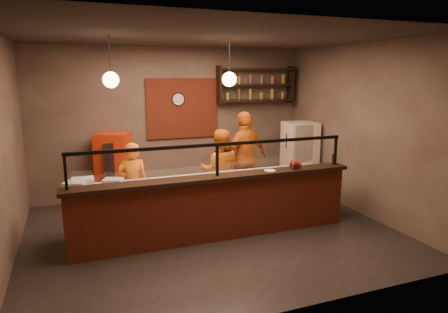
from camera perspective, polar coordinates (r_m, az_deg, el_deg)
name	(u,v)px	position (r m, az deg, el deg)	size (l,w,h in m)	color
floor	(211,232)	(6.92, -1.81, -10.71)	(6.00, 6.00, 0.00)	black
ceiling	(210,37)	(6.42, -2.00, 16.73)	(6.00, 6.00, 0.00)	#332C27
wall_back	(174,122)	(8.86, -7.20, 4.88)	(6.00, 6.00, 0.00)	#726054
wall_left	(2,152)	(6.20, -29.09, 0.61)	(5.00, 5.00, 0.00)	#726054
wall_right	(361,130)	(7.97, 18.99, 3.59)	(5.00, 5.00, 0.00)	#726054
wall_front	(289,175)	(4.24, 9.20, -2.56)	(6.00, 6.00, 0.00)	#726054
brick_patch	(183,108)	(8.85, -5.94, 6.85)	(1.60, 0.04, 1.30)	#973821
service_counter	(217,209)	(6.47, -0.96, -7.56)	(4.60, 0.25, 1.00)	#973821
counter_ledge	(217,177)	(6.32, -0.98, -3.02)	(4.70, 0.37, 0.06)	black
worktop_cabinet	(207,205)	(6.95, -2.38, -6.87)	(4.60, 0.75, 0.85)	gray
worktop	(207,179)	(6.82, -2.41, -3.28)	(4.60, 0.75, 0.05)	silver
sneeze_guard	(217,156)	(6.24, -0.99, 0.00)	(4.50, 0.05, 0.52)	white
wall_shelving	(256,85)	(9.27, 4.60, 10.19)	(1.84, 0.28, 0.85)	black
wall_clock	(178,99)	(8.80, -6.58, 8.12)	(0.30, 0.30, 0.04)	black
pendant_left	(111,80)	(6.28, -15.86, 10.50)	(0.24, 0.24, 0.77)	black
pendant_right	(229,79)	(6.72, 0.76, 10.98)	(0.24, 0.24, 0.77)	black
cook_left	(133,185)	(7.15, -12.92, -3.93)	(0.54, 0.36, 1.49)	orange
cook_mid	(220,170)	(7.75, -0.60, -1.98)	(0.78, 0.61, 1.61)	orange
cook_right	(245,158)	(8.13, 3.07, -0.27)	(1.12, 0.47, 1.91)	orange
fridge	(299,158)	(9.06, 10.70, -0.20)	(0.67, 0.62, 1.60)	silver
red_cooler	(114,169)	(8.45, -15.38, -1.70)	(0.64, 0.58, 1.48)	red
pizza_dough	(218,178)	(6.78, -0.93, -3.09)	(0.45, 0.45, 0.01)	white
prep_tub_a	(83,183)	(6.54, -19.50, -3.64)	(0.33, 0.26, 0.16)	white
prep_tub_b	(113,183)	(6.45, -15.54, -3.69)	(0.28, 0.23, 0.14)	silver
prep_tub_c	(75,187)	(6.41, -20.51, -4.06)	(0.31, 0.25, 0.15)	silver
rolling_pin	(103,186)	(6.51, -16.94, -4.01)	(0.06, 0.06, 0.35)	yellow
condiment_caddy	(295,166)	(6.86, 10.16, -1.40)	(0.16, 0.12, 0.09)	black
pepper_mill	(333,159)	(7.34, 15.31, -0.36)	(0.04, 0.04, 0.19)	black
small_plate	(270,171)	(6.66, 6.57, -2.01)	(0.18, 0.18, 0.01)	white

